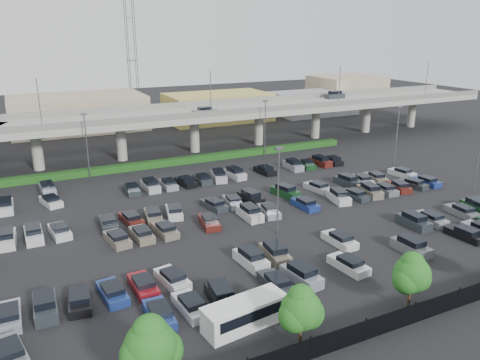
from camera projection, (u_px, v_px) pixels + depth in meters
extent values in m
plane|color=black|center=(246.00, 210.00, 61.22)|extent=(280.00, 280.00, 0.00)
cube|color=gray|center=(168.00, 117.00, 86.37)|extent=(150.00, 13.00, 1.10)
cube|color=#5E5E5A|center=(179.00, 116.00, 80.70)|extent=(150.00, 0.50, 1.00)
cube|color=#5E5E5A|center=(158.00, 106.00, 91.39)|extent=(150.00, 0.50, 1.00)
cylinder|color=gray|center=(37.00, 151.00, 77.96)|extent=(1.80, 1.80, 6.70)
cube|color=#5E5E5A|center=(34.00, 132.00, 77.00)|extent=(2.60, 9.75, 0.50)
cylinder|color=gray|center=(121.00, 142.00, 83.81)|extent=(1.80, 1.80, 6.70)
cube|color=#5E5E5A|center=(120.00, 125.00, 82.84)|extent=(2.60, 9.75, 0.50)
cylinder|color=gray|center=(194.00, 135.00, 89.65)|extent=(1.80, 1.80, 6.70)
cube|color=#5E5E5A|center=(194.00, 119.00, 88.68)|extent=(2.60, 9.75, 0.50)
cylinder|color=gray|center=(259.00, 128.00, 95.49)|extent=(1.80, 1.80, 6.70)
cube|color=#5E5E5A|center=(259.00, 113.00, 94.53)|extent=(2.60, 9.75, 0.50)
cylinder|color=gray|center=(316.00, 123.00, 101.34)|extent=(1.80, 1.80, 6.70)
cube|color=#5E5E5A|center=(316.00, 108.00, 100.37)|extent=(2.60, 9.75, 0.50)
cylinder|color=gray|center=(366.00, 118.00, 107.18)|extent=(1.80, 1.80, 6.70)
cube|color=#5E5E5A|center=(367.00, 104.00, 106.22)|extent=(2.60, 9.75, 0.50)
cylinder|color=gray|center=(412.00, 113.00, 113.03)|extent=(1.80, 1.80, 6.70)
cube|color=#5E5E5A|center=(413.00, 100.00, 112.06)|extent=(2.60, 9.75, 0.50)
cube|color=slate|center=(205.00, 112.00, 86.01)|extent=(4.40, 1.82, 0.82)
cube|color=black|center=(205.00, 108.00, 85.82)|extent=(2.30, 1.60, 0.50)
cube|color=#282F34|center=(335.00, 96.00, 105.30)|extent=(4.40, 1.82, 1.05)
cube|color=black|center=(335.00, 92.00, 105.05)|extent=(2.60, 1.60, 0.65)
cylinder|color=#4E4E53|center=(39.00, 104.00, 70.57)|extent=(0.14, 0.14, 8.00)
cylinder|color=#4E4E53|center=(211.00, 94.00, 82.26)|extent=(0.14, 0.14, 8.00)
cylinder|color=#4E4E53|center=(339.00, 86.00, 93.95)|extent=(0.14, 0.14, 8.00)
cylinder|color=#4E4E53|center=(427.00, 80.00, 103.97)|extent=(0.14, 0.14, 8.00)
cube|color=#134012|center=(182.00, 161.00, 82.43)|extent=(66.00, 1.60, 1.10)
cube|color=black|center=(405.00, 317.00, 36.99)|extent=(70.00, 0.06, 1.80)
cylinder|color=black|center=(310.00, 348.00, 33.20)|extent=(0.10, 0.10, 2.00)
cylinder|color=black|center=(365.00, 329.00, 35.29)|extent=(0.10, 0.10, 2.00)
cylinder|color=black|center=(415.00, 313.00, 37.37)|extent=(0.10, 0.10, 2.00)
cylinder|color=black|center=(458.00, 298.00, 39.46)|extent=(0.10, 0.10, 2.00)
sphere|color=#144C14|center=(151.00, 347.00, 29.09)|extent=(3.39, 3.39, 3.39)
sphere|color=#144C14|center=(163.00, 350.00, 29.69)|extent=(2.67, 2.67, 2.67)
sphere|color=#144C14|center=(141.00, 355.00, 28.85)|extent=(2.67, 2.67, 2.67)
sphere|color=#144C14|center=(150.00, 332.00, 28.91)|extent=(2.30, 2.30, 2.30)
cylinder|color=#332316|center=(300.00, 338.00, 34.34)|extent=(0.26, 0.26, 1.96)
sphere|color=#144C14|center=(301.00, 310.00, 33.61)|extent=(3.04, 3.04, 3.04)
sphere|color=#144C14|center=(308.00, 313.00, 34.15)|extent=(2.39, 2.39, 2.39)
sphere|color=#144C14|center=(295.00, 316.00, 33.39)|extent=(2.39, 2.39, 2.39)
sphere|color=#144C14|center=(301.00, 298.00, 33.46)|extent=(2.06, 2.06, 2.06)
cylinder|color=#332316|center=(409.00, 300.00, 39.18)|extent=(0.26, 0.26, 1.97)
sphere|color=#144C14|center=(412.00, 274.00, 38.44)|extent=(3.07, 3.07, 3.07)
sphere|color=#144C14|center=(417.00, 278.00, 38.99)|extent=(2.41, 2.41, 2.41)
sphere|color=#144C14|center=(407.00, 280.00, 38.22)|extent=(2.41, 2.41, 2.41)
sphere|color=#144C14|center=(412.00, 264.00, 38.29)|extent=(2.08, 2.08, 2.08)
cube|color=silver|center=(245.00, 315.00, 37.05)|extent=(7.11, 3.15, 2.00)
cube|color=black|center=(245.00, 310.00, 36.91)|extent=(6.17, 3.09, 0.91)
cube|color=silver|center=(245.00, 303.00, 36.71)|extent=(7.22, 3.26, 0.24)
cube|color=slate|center=(10.00, 354.00, 33.47)|extent=(2.66, 4.67, 0.82)
cube|color=black|center=(9.00, 348.00, 33.11)|extent=(2.03, 2.57, 0.50)
cube|color=navy|center=(159.00, 315.00, 38.06)|extent=(1.91, 4.44, 0.82)
cube|color=black|center=(159.00, 310.00, 37.70)|extent=(1.65, 2.33, 0.50)
cube|color=silver|center=(191.00, 307.00, 39.21)|extent=(2.18, 4.54, 0.82)
cube|color=black|center=(192.00, 301.00, 38.85)|extent=(1.79, 2.42, 0.50)
cube|color=black|center=(221.00, 298.00, 40.32)|extent=(2.24, 4.56, 1.05)
cube|color=black|center=(221.00, 289.00, 40.07)|extent=(1.85, 2.74, 0.65)
cube|color=#282F34|center=(276.00, 284.00, 42.65)|extent=(2.08, 4.50, 0.82)
cube|color=black|center=(277.00, 279.00, 42.29)|extent=(1.74, 2.39, 0.50)
cube|color=gray|center=(301.00, 277.00, 43.77)|extent=(2.34, 4.59, 1.05)
cube|color=black|center=(302.00, 269.00, 43.52)|extent=(1.91, 2.78, 0.65)
cube|color=silver|center=(348.00, 265.00, 46.10)|extent=(2.28, 4.57, 0.82)
cube|color=black|center=(350.00, 260.00, 45.74)|extent=(1.84, 2.46, 0.50)
cube|color=slate|center=(411.00, 248.00, 49.51)|extent=(1.94, 4.45, 1.05)
cube|color=black|center=(412.00, 241.00, 49.26)|extent=(1.67, 2.64, 0.65)
cube|color=black|center=(465.00, 235.00, 52.99)|extent=(2.08, 4.50, 0.82)
cube|color=black|center=(467.00, 230.00, 52.62)|extent=(1.74, 2.39, 0.50)
cube|color=gray|center=(9.00, 317.00, 37.75)|extent=(1.86, 4.41, 0.82)
cube|color=black|center=(8.00, 312.00, 37.38)|extent=(1.62, 2.31, 0.50)
cube|color=#282F34|center=(45.00, 308.00, 38.86)|extent=(1.94, 4.45, 1.05)
cube|color=black|center=(44.00, 299.00, 38.61)|extent=(1.67, 2.64, 0.65)
cube|color=black|center=(80.00, 301.00, 40.04)|extent=(2.38, 4.60, 0.82)
cube|color=black|center=(80.00, 296.00, 39.68)|extent=(1.89, 2.49, 0.50)
cube|color=navy|center=(112.00, 293.00, 41.19)|extent=(2.24, 4.56, 0.82)
cube|color=black|center=(112.00, 288.00, 40.83)|extent=(1.82, 2.44, 0.50)
cube|color=maroon|center=(143.00, 286.00, 42.34)|extent=(1.99, 4.47, 0.82)
cube|color=black|center=(143.00, 281.00, 41.98)|extent=(1.69, 2.36, 0.50)
cube|color=silver|center=(172.00, 279.00, 43.49)|extent=(2.50, 4.63, 0.82)
cube|color=black|center=(173.00, 274.00, 43.13)|extent=(1.95, 2.53, 0.50)
cube|color=silver|center=(251.00, 260.00, 46.90)|extent=(2.17, 4.53, 1.05)
cube|color=black|center=(251.00, 253.00, 46.65)|extent=(1.81, 2.72, 0.65)
cube|color=#726959|center=(275.00, 255.00, 48.04)|extent=(2.14, 4.52, 1.05)
cube|color=black|center=(275.00, 247.00, 47.79)|extent=(1.79, 2.71, 0.65)
cube|color=silver|center=(340.00, 240.00, 51.52)|extent=(1.99, 4.47, 0.82)
cube|color=black|center=(341.00, 236.00, 51.16)|extent=(1.69, 2.36, 0.50)
cube|color=#282F34|center=(414.00, 222.00, 56.08)|extent=(1.93, 4.44, 1.05)
cube|color=black|center=(414.00, 216.00, 55.83)|extent=(1.66, 2.64, 0.65)
cube|color=gray|center=(430.00, 219.00, 57.26)|extent=(1.90, 4.43, 0.82)
cube|color=black|center=(432.00, 215.00, 56.90)|extent=(1.65, 2.33, 0.50)
cube|color=slate|center=(462.00, 212.00, 59.56)|extent=(2.17, 4.53, 0.82)
cube|color=black|center=(464.00, 208.00, 59.20)|extent=(1.78, 2.42, 0.50)
cube|color=#153D1C|center=(477.00, 208.00, 60.67)|extent=(2.50, 4.63, 1.05)
cube|color=black|center=(478.00, 202.00, 60.42)|extent=(2.00, 2.82, 0.65)
cube|color=#726959|center=(117.00, 240.00, 51.75)|extent=(2.46, 4.62, 0.82)
cube|color=black|center=(117.00, 235.00, 51.39)|extent=(1.93, 2.51, 0.50)
cube|color=#726959|center=(142.00, 235.00, 52.90)|extent=(2.07, 4.50, 0.82)
cube|color=black|center=(142.00, 231.00, 52.53)|extent=(1.73, 2.39, 0.50)
cube|color=#726959|center=(165.00, 231.00, 54.05)|extent=(2.22, 4.55, 0.82)
cube|color=black|center=(165.00, 226.00, 53.68)|extent=(1.81, 2.44, 0.50)
cube|color=#531B16|center=(209.00, 222.00, 56.34)|extent=(2.40, 4.61, 0.82)
cube|color=black|center=(210.00, 218.00, 55.98)|extent=(1.90, 2.49, 0.50)
cube|color=silver|center=(250.00, 214.00, 58.60)|extent=(1.84, 4.41, 1.05)
cube|color=black|center=(250.00, 208.00, 58.35)|extent=(1.61, 2.61, 0.65)
cube|color=gray|center=(269.00, 211.00, 59.79)|extent=(2.47, 4.63, 0.82)
cube|color=black|center=(270.00, 207.00, 59.42)|extent=(1.94, 2.52, 0.50)
cube|color=navy|center=(305.00, 205.00, 62.08)|extent=(2.01, 4.48, 0.82)
cube|color=black|center=(306.00, 201.00, 61.72)|extent=(1.70, 2.37, 0.50)
cube|color=silver|center=(338.00, 198.00, 64.34)|extent=(2.65, 4.67, 1.05)
cube|color=black|center=(339.00, 192.00, 64.09)|extent=(2.08, 2.87, 0.65)
cube|color=#282F34|center=(354.00, 195.00, 65.53)|extent=(2.38, 4.60, 0.82)
cube|color=black|center=(356.00, 192.00, 65.16)|extent=(1.89, 2.49, 0.50)
cube|color=#726959|center=(370.00, 192.00, 66.64)|extent=(2.41, 4.61, 1.05)
cube|color=black|center=(370.00, 186.00, 66.39)|extent=(1.95, 2.80, 0.65)
cube|color=slate|center=(384.00, 190.00, 67.82)|extent=(2.15, 4.53, 0.82)
cube|color=black|center=(386.00, 186.00, 67.46)|extent=(1.77, 2.41, 0.50)
cube|color=#531B16|center=(399.00, 187.00, 68.97)|extent=(2.78, 4.70, 0.82)
cube|color=black|center=(400.00, 183.00, 68.61)|extent=(2.09, 2.61, 0.50)
cube|color=#282F34|center=(413.00, 185.00, 70.12)|extent=(2.65, 4.67, 0.82)
cube|color=black|center=(414.00, 181.00, 69.76)|extent=(2.02, 2.57, 0.50)
cube|color=navy|center=(426.00, 182.00, 71.27)|extent=(2.10, 4.51, 0.82)
cube|color=black|center=(428.00, 179.00, 70.90)|extent=(1.75, 2.40, 0.50)
cube|color=silver|center=(7.00, 240.00, 51.40)|extent=(2.01, 4.48, 1.05)
cube|color=black|center=(6.00, 233.00, 51.15)|extent=(1.72, 2.67, 0.65)
cube|color=silver|center=(34.00, 235.00, 52.55)|extent=(1.90, 4.43, 1.05)
cube|color=black|center=(33.00, 229.00, 52.30)|extent=(1.65, 2.63, 0.65)
cube|color=silver|center=(60.00, 232.00, 53.73)|extent=(2.36, 4.59, 0.82)
cube|color=black|center=(59.00, 227.00, 53.37)|extent=(1.88, 2.48, 0.50)
cube|color=#282F34|center=(108.00, 224.00, 56.03)|extent=(2.03, 4.48, 0.82)
cube|color=black|center=(108.00, 219.00, 55.66)|extent=(1.71, 2.37, 0.50)
cube|color=#531B16|center=(131.00, 220.00, 57.17)|extent=(2.39, 4.60, 0.82)
cube|color=black|center=(131.00, 215.00, 56.81)|extent=(1.89, 2.49, 0.50)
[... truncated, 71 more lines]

